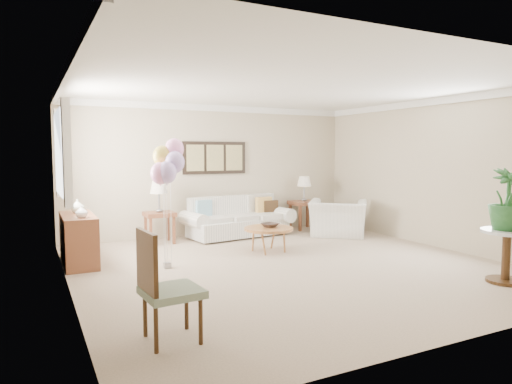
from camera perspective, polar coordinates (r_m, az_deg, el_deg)
ground_plane at (r=6.81m, az=4.24°, el=-9.14°), size 6.00×6.00×0.00m
room_shell at (r=6.63m, az=3.10°, el=4.68°), size 6.04×6.04×2.60m
wall_art_triptych at (r=9.27m, az=-5.18°, el=4.28°), size 1.35×0.06×0.65m
sofa at (r=9.05m, az=-2.31°, el=-3.59°), size 2.24×1.04×0.79m
end_table_left at (r=8.51m, az=-11.98°, el=-3.09°), size 0.53×0.48×0.57m
end_table_right at (r=9.92m, az=6.02°, el=-1.68°), size 0.56×0.51×0.61m
lamp_left at (r=8.45m, az=-12.05°, el=0.45°), size 0.32×0.32×0.57m
lamp_right at (r=9.87m, az=6.05°, el=1.22°), size 0.30×0.30×0.53m
coffee_table at (r=7.62m, az=1.58°, el=-4.70°), size 0.82×0.82×0.41m
decor_bowl at (r=7.63m, az=1.76°, el=-4.17°), size 0.35×0.35×0.07m
armchair at (r=9.23m, az=10.22°, el=-3.24°), size 1.44×1.43×0.71m
side_table at (r=6.65m, az=28.85°, el=-5.59°), size 0.63×0.63×0.68m
potted_plant at (r=6.56m, az=28.90°, el=-0.79°), size 0.49×0.49×0.78m
accent_chair at (r=4.12m, az=-11.49°, el=-11.24°), size 0.53×0.53×1.00m
credenza at (r=7.31m, az=-21.30°, el=-5.54°), size 0.46×1.20×0.74m
vase_white at (r=6.88m, az=-20.97°, el=-2.31°), size 0.19×0.19×0.18m
vase_sage at (r=7.44m, az=-21.41°, el=-1.66°), size 0.23×0.23×0.21m
balloon_cluster at (r=6.56m, az=-10.97°, el=3.55°), size 0.53×0.52×1.86m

